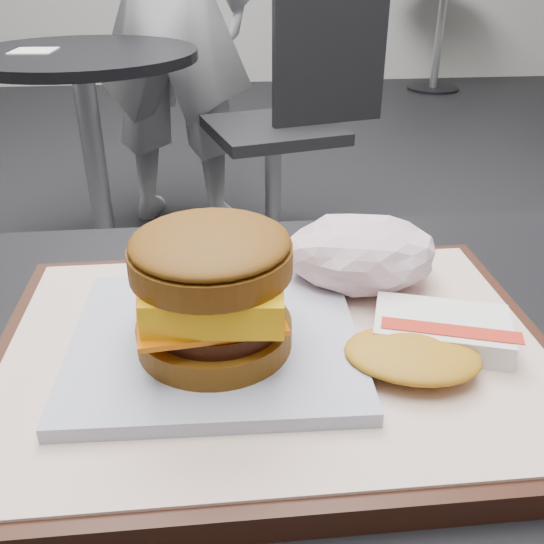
{
  "coord_description": "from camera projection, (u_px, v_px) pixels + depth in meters",
  "views": [
    {
      "loc": [
        0.03,
        -0.29,
        1.03
      ],
      "look_at": [
        0.07,
        0.07,
        0.83
      ],
      "focal_mm": 40.0,
      "sensor_mm": 36.0,
      "label": 1
    }
  ],
  "objects": [
    {
      "name": "serving_tray",
      "position": [
        275.0,
        356.0,
        0.42
      ],
      "size": [
        0.38,
        0.28,
        0.02
      ],
      "color": "black",
      "rests_on": "customer_table"
    },
    {
      "name": "crumpled_wrapper",
      "position": [
        362.0,
        253.0,
        0.48
      ],
      "size": [
        0.12,
        0.09,
        0.05
      ],
      "primitive_type": null,
      "color": "silver",
      "rests_on": "serving_tray"
    },
    {
      "name": "breakfast_sandwich",
      "position": [
        214.0,
        303.0,
        0.38
      ],
      "size": [
        0.2,
        0.18,
        0.09
      ],
      "color": "silver",
      "rests_on": "serving_tray"
    },
    {
      "name": "neighbor_table",
      "position": [
        89.0,
        118.0,
        1.89
      ],
      "size": [
        0.7,
        0.7,
        0.75
      ],
      "color": "black",
      "rests_on": "ground"
    },
    {
      "name": "bg_table_far",
      "position": [
        442.0,
        13.0,
        4.56
      ],
      "size": [
        0.66,
        0.66,
        0.75
      ],
      "color": "black",
      "rests_on": "ground"
    },
    {
      "name": "hash_brown",
      "position": [
        429.0,
        340.0,
        0.4
      ],
      "size": [
        0.13,
        0.11,
        0.02
      ],
      "color": "white",
      "rests_on": "serving_tray"
    },
    {
      "name": "napkin",
      "position": [
        34.0,
        51.0,
        1.77
      ],
      "size": [
        0.13,
        0.13,
        0.0
      ],
      "primitive_type": "cube",
      "rotation": [
        0.0,
        0.0,
        -0.07
      ],
      "color": "white",
      "rests_on": "neighbor_table"
    },
    {
      "name": "neighbor_chair",
      "position": [
        293.0,
        115.0,
        2.08
      ],
      "size": [
        0.64,
        0.51,
        0.88
      ],
      "color": "#B2B2B7",
      "rests_on": "ground"
    }
  ]
}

